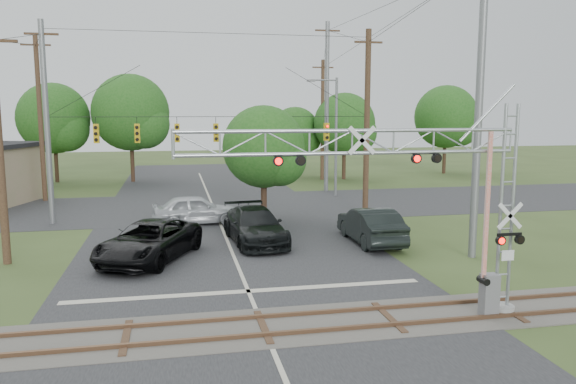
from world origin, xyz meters
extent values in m
plane|color=#394922|center=(0.00, 0.00, 0.00)|extent=(160.00, 160.00, 0.00)
cube|color=#252527|center=(0.00, 10.00, 0.01)|extent=(14.00, 90.00, 0.02)
cube|color=#252527|center=(0.00, 24.00, 0.01)|extent=(90.00, 12.00, 0.02)
cube|color=#4F4B44|center=(0.00, 2.00, 0.02)|extent=(90.00, 3.20, 0.05)
cube|color=brown|center=(0.00, 1.28, 0.09)|extent=(90.00, 0.12, 0.14)
cube|color=brown|center=(0.00, 2.72, 0.09)|extent=(90.00, 0.12, 0.14)
cylinder|color=gray|center=(7.72, 1.70, 0.14)|extent=(0.84, 0.84, 0.28)
cube|color=silver|center=(7.67, 1.42, 2.00)|extent=(0.42, 0.03, 0.33)
cube|color=slate|center=(7.16, 1.51, 0.70)|extent=(0.51, 0.42, 1.40)
cube|color=red|center=(6.93, 1.51, 3.54)|extent=(0.13, 0.08, 4.66)
cylinder|color=slate|center=(-9.50, 20.00, 5.75)|extent=(0.32, 0.32, 11.50)
cylinder|color=#3A251B|center=(9.50, 20.00, 5.75)|extent=(0.36, 0.36, 11.50)
cylinder|color=black|center=(0.00, 20.00, 6.14)|extent=(19.00, 0.03, 0.03)
cube|color=gold|center=(-6.86, 20.00, 5.19)|extent=(0.30, 0.30, 1.10)
cube|color=gold|center=(-4.57, 20.00, 5.19)|extent=(0.30, 0.30, 1.10)
cube|color=gold|center=(-2.29, 20.00, 5.19)|extent=(0.30, 0.30, 1.10)
cube|color=gold|center=(0.00, 20.00, 5.19)|extent=(0.30, 0.30, 1.10)
cube|color=gold|center=(2.29, 20.00, 5.19)|extent=(0.30, 0.30, 1.10)
cube|color=gold|center=(4.57, 20.00, 5.19)|extent=(0.30, 0.30, 1.10)
cube|color=gold|center=(6.86, 20.00, 5.19)|extent=(0.30, 0.30, 1.10)
imported|color=black|center=(-3.68, 10.66, 0.86)|extent=(5.14, 6.78, 1.71)
imported|color=black|center=(1.33, 13.02, 0.86)|extent=(2.92, 6.13, 1.72)
imported|color=#BABEC3|center=(-1.35, 18.33, 0.85)|extent=(5.10, 2.33, 1.70)
imported|color=black|center=(6.94, 11.89, 0.89)|extent=(1.91, 5.41, 1.78)
cylinder|color=slate|center=(9.59, 27.15, 4.48)|extent=(0.20, 0.20, 8.96)
cylinder|color=slate|center=(8.59, 27.15, 8.76)|extent=(1.99, 0.12, 0.12)
cube|color=slate|center=(7.60, 27.15, 8.71)|extent=(0.60, 0.25, 0.15)
cylinder|color=#3A251B|center=(-11.79, 29.06, 5.88)|extent=(0.34, 0.34, 11.77)
cube|color=#3A251B|center=(-11.79, 29.06, 11.07)|extent=(2.00, 0.12, 0.12)
cylinder|color=slate|center=(9.57, 29.81, 6.71)|extent=(0.34, 0.34, 13.43)
cube|color=#3A251B|center=(9.57, 29.81, 12.73)|extent=(2.00, 0.12, 0.12)
cylinder|color=slate|center=(10.46, 8.37, 6.66)|extent=(0.34, 0.34, 13.33)
cylinder|color=#3A251B|center=(11.28, 37.48, 5.59)|extent=(0.34, 0.34, 11.18)
cube|color=#3A251B|center=(11.28, 37.48, 10.48)|extent=(2.00, 0.12, 0.12)
cylinder|color=#3A261A|center=(-13.10, 40.39, 2.07)|extent=(0.36, 0.36, 4.13)
sphere|color=#1B4E16|center=(-13.10, 40.39, 5.82)|extent=(6.39, 6.39, 6.39)
cylinder|color=#3A261A|center=(-6.29, 39.28, 2.25)|extent=(0.36, 0.36, 4.50)
sphere|color=#1B4E16|center=(-6.29, 39.28, 6.34)|extent=(6.96, 6.96, 6.96)
cylinder|color=#3A261A|center=(2.66, 18.55, 1.57)|extent=(0.36, 0.36, 3.13)
sphere|color=#1B4E16|center=(2.66, 18.55, 4.41)|extent=(4.84, 4.84, 4.84)
cylinder|color=#3A261A|center=(9.21, 40.16, 1.58)|extent=(0.36, 0.36, 3.16)
sphere|color=#1B4E16|center=(9.21, 40.16, 4.45)|extent=(4.88, 4.88, 4.88)
cylinder|color=#3A261A|center=(13.39, 37.33, 1.88)|extent=(0.36, 0.36, 3.76)
sphere|color=#1B4E16|center=(13.39, 37.33, 5.29)|extent=(5.81, 5.81, 5.81)
cylinder|color=#3A261A|center=(25.13, 40.04, 2.09)|extent=(0.36, 0.36, 4.18)
sphere|color=#1B4E16|center=(25.13, 40.04, 5.89)|extent=(6.46, 6.46, 6.46)
camera|label=1|loc=(-2.48, -13.96, 6.49)|focal=35.00mm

